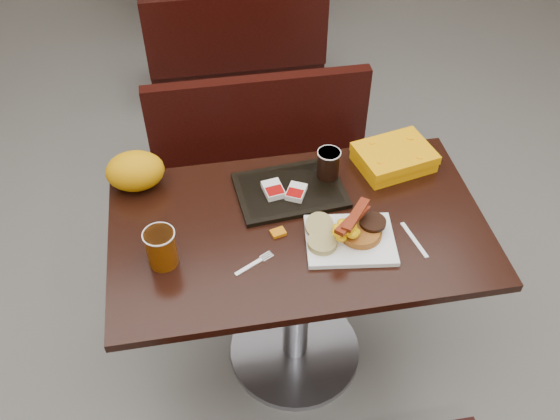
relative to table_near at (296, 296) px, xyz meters
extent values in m
cube|color=slate|center=(0.00, 0.00, -0.38)|extent=(6.00, 7.00, 0.01)
cube|color=white|center=(0.14, -0.10, 0.38)|extent=(0.30, 0.25, 0.02)
cylinder|color=#A1611A|center=(0.18, -0.09, 0.40)|extent=(0.16, 0.16, 0.03)
cylinder|color=black|center=(0.22, -0.07, 0.43)|extent=(0.10, 0.10, 0.01)
ellipsoid|color=#FAB905|center=(0.13, -0.10, 0.44)|extent=(0.10, 0.09, 0.05)
cylinder|color=tan|center=(0.05, -0.11, 0.40)|extent=(0.10, 0.10, 0.02)
cylinder|color=tan|center=(0.06, -0.05, 0.41)|extent=(0.10, 0.10, 0.05)
cylinder|color=#953D05|center=(-0.43, -0.08, 0.44)|extent=(0.11, 0.11, 0.13)
cube|color=white|center=(0.34, -0.12, 0.38)|extent=(0.04, 0.15, 0.00)
cube|color=#C36608|center=(-0.07, -0.02, 0.38)|extent=(0.05, 0.04, 0.01)
cube|color=black|center=(0.00, 0.16, 0.38)|extent=(0.38, 0.28, 0.02)
cube|color=silver|center=(-0.06, 0.15, 0.40)|extent=(0.07, 0.09, 0.02)
cube|color=silver|center=(0.02, 0.13, 0.40)|extent=(0.09, 0.10, 0.02)
cylinder|color=black|center=(0.14, 0.20, 0.44)|extent=(0.09, 0.09, 0.10)
cube|color=orange|center=(0.39, 0.23, 0.41)|extent=(0.29, 0.24, 0.07)
ellipsoid|color=#CC7E06|center=(-0.50, 0.28, 0.44)|extent=(0.21, 0.17, 0.14)
camera|label=1|loc=(-0.29, -1.30, 1.78)|focal=38.88mm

